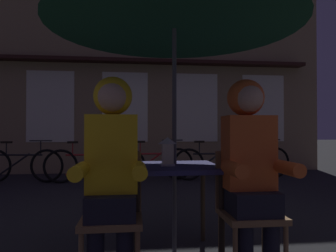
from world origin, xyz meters
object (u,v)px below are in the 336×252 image
Objects in this scene: person_left_hooded at (112,157)px; person_right_hooded at (250,156)px; patio_umbrella at (174,6)px; bicycle_third at (154,163)px; bicycle_fourth at (213,163)px; bicycle_second at (87,165)px; bicycle_fifth at (256,162)px; bicycle_nearest at (21,165)px; lantern at (168,151)px; chair_left at (112,208)px; cafe_table at (174,177)px; chair_right at (247,205)px.

person_left_hooded is 0.96m from person_right_hooded.
patio_umbrella is 1.38× the size of bicycle_third.
bicycle_third is 1.00× the size of bicycle_fourth.
patio_umbrella is 1.65× the size of person_left_hooded.
person_left_hooded is 4.29m from bicycle_second.
bicycle_third is at bearing 179.75° from bicycle_fifth.
person_right_hooded is at bearing -84.86° from bicycle_third.
bicycle_third is at bearing 82.44° from person_left_hooded.
bicycle_nearest is (-2.54, 3.86, -1.71)m from patio_umbrella.
lantern reaches higher than bicycle_nearest.
lantern reaches higher than bicycle_fourth.
bicycle_nearest is at bearing 115.60° from person_left_hooded.
bicycle_fourth and bicycle_fifth have the same top height.
person_left_hooded is 0.83× the size of bicycle_third.
lantern reaches higher than chair_left.
person_left_hooded is (-0.00, -0.06, 0.36)m from chair_left.
patio_umbrella is 1.37m from person_left_hooded.
bicycle_fourth is at bearing 70.78° from cafe_table.
chair_left reaches higher than bicycle_nearest.
chair_right is 4.28m from bicycle_third.
cafe_table is 0.53× the size of person_right_hooded.
bicycle_third is 2.20m from bicycle_fifth.
person_left_hooded is at bearing -138.43° from patio_umbrella.
bicycle_fifth is at bearing 7.19° from bicycle_fourth.
patio_umbrella is (0.00, 0.00, 1.42)m from cafe_table.
person_left_hooded and person_right_hooded have the same top height.
bicycle_second is (-1.24, 3.76, -1.71)m from patio_umbrella.
bicycle_second is at bearing 112.26° from person_right_hooded.
cafe_table is at bearing 142.45° from chair_right.
patio_umbrella is 1.68m from chair_left.
person_right_hooded is 0.84× the size of bicycle_fifth.
chair_left is 5.07m from bicycle_fifth.
patio_umbrella reaches higher than bicycle_nearest.
person_right_hooded reaches higher than bicycle_fifth.
lantern is 0.27× the size of chair_right.
person_right_hooded is at bearing -112.82° from bicycle_fifth.
bicycle_third is (-0.39, 4.26, -0.14)m from chair_right.
bicycle_nearest is at bearing 115.90° from chair_left.
patio_umbrella is at bearing -91.36° from bicycle_third.
chair_right reaches higher than cafe_table.
bicycle_fourth is 0.99m from bicycle_fifth.
chair_left reaches higher than bicycle_third.
lantern is 0.57m from person_left_hooded.
bicycle_fourth is (0.83, 4.18, -0.50)m from person_right_hooded.
chair_right is 0.52× the size of bicycle_fifth.
bicycle_nearest and bicycle_third have the same top height.
bicycle_second is 1.33m from bicycle_third.
bicycle_fourth is (1.79, 4.18, -0.50)m from person_left_hooded.
bicycle_fourth reaches higher than cafe_table.
lantern reaches higher than chair_right.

